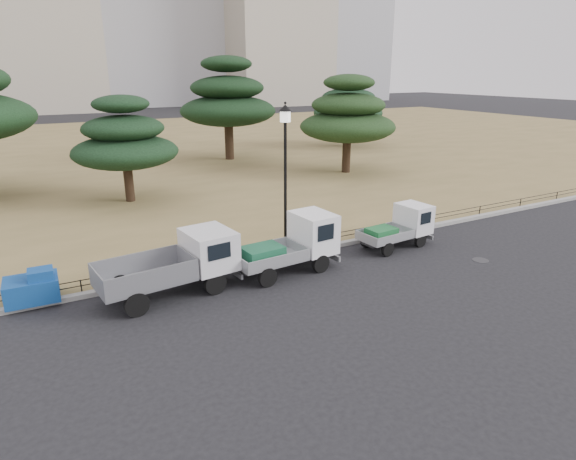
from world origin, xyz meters
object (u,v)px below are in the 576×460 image
truck_kei_front (292,244)px  street_lamp (285,155)px  truck_large (176,263)px  truck_kei_rear (400,227)px  tarp_pile (33,288)px

truck_kei_front → street_lamp: 3.29m
truck_large → truck_kei_rear: bearing=-6.9°
truck_large → tarp_pile: size_ratio=2.91×
truck_large → tarp_pile: truck_large is taller
truck_large → truck_kei_rear: size_ratio=1.40×
truck_large → truck_kei_rear: 9.12m
truck_kei_rear → street_lamp: bearing=157.8°
truck_kei_front → street_lamp: street_lamp is taller
truck_kei_front → street_lamp: (0.54, 1.49, 2.89)m
street_lamp → tarp_pile: bearing=-179.5°
truck_kei_rear → street_lamp: size_ratio=0.58×
truck_kei_front → truck_kei_rear: 5.01m
street_lamp → tarp_pile: street_lamp is taller
truck_large → truck_kei_front: (4.10, -0.12, -0.07)m
truck_kei_rear → tarp_pile: 13.24m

